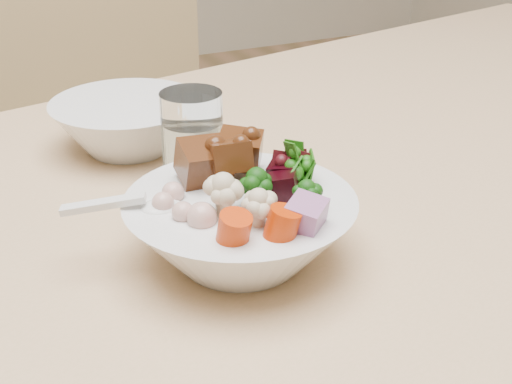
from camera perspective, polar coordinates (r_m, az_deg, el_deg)
dining_table at (r=0.79m, az=11.96°, el=-3.93°), size 1.76×1.21×0.75m
chair_far at (r=1.35m, az=-10.41°, el=1.75°), size 0.45×0.45×0.91m
food_bowl at (r=0.58m, az=-1.17°, el=-2.58°), size 0.19×0.19×0.10m
soup_spoon at (r=0.57m, az=-8.75°, el=-1.21°), size 0.10×0.06×0.02m
water_glass at (r=0.69m, az=-5.07°, el=3.58°), size 0.06×0.06×0.10m
side_bowl at (r=0.81m, az=-10.22°, el=5.27°), size 0.17×0.17×0.06m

